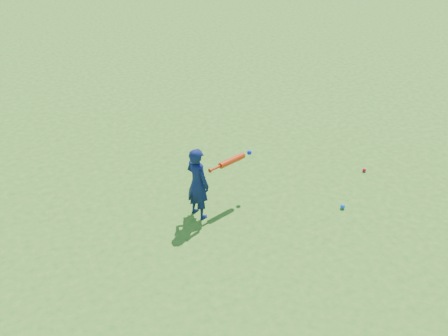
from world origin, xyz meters
The scene contains 5 objects.
ground centered at (0.00, 0.00, 0.00)m, with size 80.00×80.00×0.00m, color #35701A.
child centered at (-0.13, 0.20, 0.56)m, with size 0.41×0.27×1.11m, color #0F1949.
ground_ball_red centered at (2.85, 0.19, 0.03)m, with size 0.06×0.06×0.06m, color red.
ground_ball_blue centered at (1.90, -0.53, 0.04)m, with size 0.07×0.07×0.07m, color blue.
bat_swing centered at (0.50, 0.34, 0.71)m, with size 0.79×0.30×0.09m.
Camera 1 is at (-2.19, -5.34, 4.42)m, focal length 40.00 mm.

